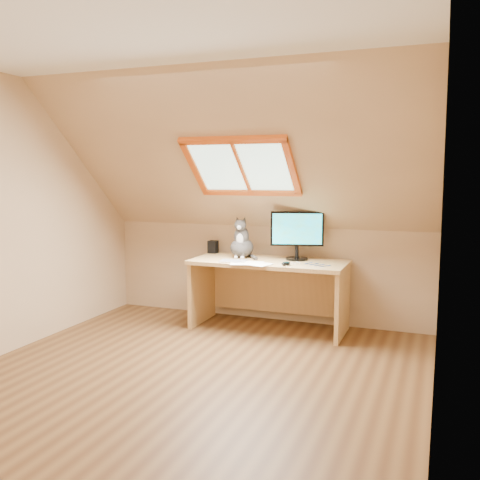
% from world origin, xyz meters
% --- Properties ---
extents(ground, '(3.50, 3.50, 0.00)m').
position_xyz_m(ground, '(0.00, 0.00, 0.00)').
color(ground, brown).
rests_on(ground, ground).
extents(room_shell, '(3.52, 3.52, 2.41)m').
position_xyz_m(room_shell, '(0.00, -0.09, 1.43)').
color(room_shell, tan).
rests_on(room_shell, ground).
extents(desk, '(1.54, 0.67, 0.70)m').
position_xyz_m(desk, '(0.16, 1.45, 0.48)').
color(desk, tan).
rests_on(desk, ground).
extents(monitor, '(0.52, 0.22, 0.48)m').
position_xyz_m(monitor, '(0.41, 1.50, 0.98)').
color(monitor, black).
rests_on(monitor, desk).
extents(cat, '(0.26, 0.30, 0.43)m').
position_xyz_m(cat, '(-0.16, 1.45, 0.85)').
color(cat, '#46413E').
rests_on(cat, desk).
extents(desk_speaker, '(0.09, 0.09, 0.13)m').
position_xyz_m(desk_speaker, '(-0.56, 1.63, 0.77)').
color(desk_speaker, black).
rests_on(desk_speaker, desk).
extents(graphics_tablet, '(0.28, 0.22, 0.01)m').
position_xyz_m(graphics_tablet, '(-0.14, 1.18, 0.71)').
color(graphics_tablet, '#B2B2B7').
rests_on(graphics_tablet, desk).
extents(mouse, '(0.10, 0.13, 0.04)m').
position_xyz_m(mouse, '(0.40, 1.16, 0.72)').
color(mouse, black).
rests_on(mouse, desk).
extents(papers, '(0.35, 0.30, 0.01)m').
position_xyz_m(papers, '(0.08, 1.12, 0.70)').
color(papers, white).
rests_on(papers, desk).
extents(cables, '(0.51, 0.26, 0.01)m').
position_xyz_m(cables, '(0.57, 1.26, 0.70)').
color(cables, silver).
rests_on(cables, desk).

